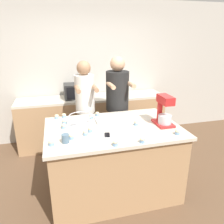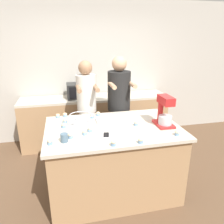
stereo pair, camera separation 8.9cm
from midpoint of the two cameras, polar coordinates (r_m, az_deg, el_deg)
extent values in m
plane|color=brown|center=(3.26, 1.06, -19.43)|extent=(16.00, 16.00, 0.00)
cube|color=#B2ADA3|center=(4.45, -4.71, 10.35)|extent=(10.00, 0.06, 2.70)
cube|color=#A87F56|center=(3.00, 1.11, -12.63)|extent=(1.61, 1.03, 0.91)
cube|color=beige|center=(2.77, 1.17, -4.27)|extent=(1.68, 1.10, 0.04)
cube|color=#A87F56|center=(4.36, -3.73, -2.18)|extent=(2.80, 0.60, 0.89)
cube|color=beige|center=(4.21, -3.86, 3.74)|extent=(2.80, 0.60, 0.04)
cylinder|color=#232328|center=(3.62, -5.57, -6.70)|extent=(0.23, 0.23, 0.92)
cylinder|color=silver|center=(3.36, -5.98, 4.79)|extent=(0.29, 0.29, 0.58)
sphere|color=#936B4C|center=(3.29, -6.22, 11.43)|extent=(0.21, 0.21, 0.21)
cylinder|color=#936B4C|center=(3.16, -7.94, 6.07)|extent=(0.06, 0.34, 0.06)
cylinder|color=#936B4C|center=(3.19, -3.43, 6.35)|extent=(0.06, 0.34, 0.06)
cylinder|color=#232328|center=(3.71, 2.41, -6.00)|extent=(0.28, 0.28, 0.91)
cylinder|color=black|center=(3.45, 2.59, 5.50)|extent=(0.36, 0.36, 0.62)
sphere|color=tan|center=(3.38, 2.70, 12.48)|extent=(0.23, 0.23, 0.23)
cylinder|color=tan|center=(3.23, 0.79, 7.02)|extent=(0.06, 0.34, 0.06)
cylinder|color=tan|center=(3.31, 5.97, 7.23)|extent=(0.06, 0.34, 0.06)
cube|color=red|center=(2.90, 14.14, -3.05)|extent=(0.20, 0.30, 0.03)
cylinder|color=red|center=(2.95, 13.38, 0.37)|extent=(0.07, 0.07, 0.26)
cube|color=red|center=(2.78, 14.81, 3.02)|extent=(0.13, 0.26, 0.10)
cylinder|color=#BCBCC1|center=(2.85, 14.58, -2.03)|extent=(0.17, 0.17, 0.11)
cone|color=#BCBCC1|center=(2.84, -7.23, -2.01)|extent=(0.29, 0.29, 0.13)
torus|color=#BCBCC1|center=(2.81, -7.28, -0.84)|extent=(0.30, 0.30, 0.01)
cube|color=#BCBCC1|center=(2.97, 0.78, -2.00)|extent=(0.42, 0.23, 0.02)
cube|color=white|center=(2.96, 0.78, -1.64)|extent=(0.35, 0.18, 0.02)
cube|color=black|center=(4.14, -7.57, 5.58)|extent=(0.51, 0.33, 0.27)
cube|color=black|center=(3.97, -7.99, 4.98)|extent=(0.35, 0.01, 0.22)
cube|color=#2D2D2D|center=(4.00, -4.72, 5.19)|extent=(0.10, 0.01, 0.22)
cube|color=silver|center=(2.53, -0.51, -6.09)|extent=(0.10, 0.16, 0.01)
cube|color=black|center=(2.53, -0.51, -5.98)|extent=(0.09, 0.14, 0.00)
cylinder|color=slate|center=(2.42, -11.33, -6.61)|extent=(0.08, 0.08, 0.10)
cylinder|color=#759EC6|center=(2.82, 7.23, -3.20)|extent=(0.05, 0.05, 0.03)
ellipsoid|color=beige|center=(2.81, 7.25, -2.71)|extent=(0.06, 0.06, 0.03)
cylinder|color=#759EC6|center=(2.56, -6.14, -5.60)|extent=(0.05, 0.05, 0.03)
ellipsoid|color=beige|center=(2.55, -6.16, -5.06)|extent=(0.06, 0.06, 0.03)
cylinder|color=#759EC6|center=(2.38, 8.58, -7.68)|extent=(0.05, 0.05, 0.03)
ellipsoid|color=beige|center=(2.37, 8.61, -7.12)|extent=(0.06, 0.06, 0.03)
cylinder|color=#759EC6|center=(2.31, 1.49, -8.43)|extent=(0.05, 0.05, 0.03)
ellipsoid|color=beige|center=(2.29, 1.49, -7.85)|extent=(0.06, 0.06, 0.03)
cylinder|color=#759EC6|center=(2.93, -11.36, -2.55)|extent=(0.05, 0.05, 0.03)
ellipsoid|color=beige|center=(2.92, -11.39, -2.07)|extent=(0.06, 0.06, 0.03)
cylinder|color=#759EC6|center=(2.63, -4.87, -4.80)|extent=(0.05, 0.05, 0.03)
ellipsoid|color=beige|center=(2.62, -4.89, -4.28)|extent=(0.06, 0.06, 0.03)
cylinder|color=#759EC6|center=(3.15, -11.37, -0.98)|extent=(0.05, 0.05, 0.03)
ellipsoid|color=beige|center=(3.14, -11.40, -0.53)|extent=(0.06, 0.06, 0.03)
cylinder|color=#759EC6|center=(2.50, -9.79, -6.44)|extent=(0.05, 0.05, 0.03)
ellipsoid|color=beige|center=(2.49, -9.83, -5.90)|extent=(0.06, 0.06, 0.03)
cylinder|color=#759EC6|center=(3.14, -2.83, -0.67)|extent=(0.05, 0.05, 0.03)
ellipsoid|color=beige|center=(3.13, -2.84, -0.22)|extent=(0.06, 0.06, 0.03)
cylinder|color=#759EC6|center=(3.14, -13.17, -1.20)|extent=(0.05, 0.05, 0.03)
ellipsoid|color=beige|center=(3.13, -13.21, -0.76)|extent=(0.06, 0.06, 0.03)
cylinder|color=#759EC6|center=(2.41, -14.86, -7.85)|extent=(0.05, 0.05, 0.03)
ellipsoid|color=beige|center=(2.40, -14.91, -7.29)|extent=(0.06, 0.06, 0.03)
cylinder|color=#759EC6|center=(2.65, 17.57, -5.51)|extent=(0.05, 0.05, 0.03)
ellipsoid|color=beige|center=(2.64, 17.63, -5.00)|extent=(0.06, 0.06, 0.03)
cylinder|color=#759EC6|center=(2.79, -11.62, -3.72)|extent=(0.05, 0.05, 0.03)
ellipsoid|color=beige|center=(2.78, -11.66, -3.23)|extent=(0.06, 0.06, 0.03)
cylinder|color=#759EC6|center=(3.05, -4.40, -1.33)|extent=(0.05, 0.05, 0.03)
ellipsoid|color=beige|center=(3.04, -4.41, -0.87)|extent=(0.06, 0.06, 0.03)
camera|label=1|loc=(0.04, -89.07, 0.33)|focal=35.00mm
camera|label=2|loc=(0.04, 90.93, -0.33)|focal=35.00mm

